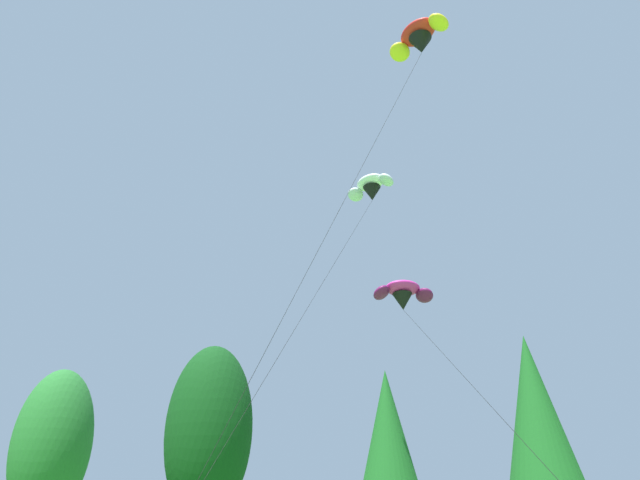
# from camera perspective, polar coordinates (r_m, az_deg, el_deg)

# --- Properties ---
(treeline_tree_b) EXTENTS (5.58, 5.58, 14.01)m
(treeline_tree_b) POSITION_cam_1_polar(r_m,az_deg,el_deg) (49.93, -24.23, -17.41)
(treeline_tree_b) COLOR #472D19
(treeline_tree_b) RESTS_ON ground_plane
(treeline_tree_c) EXTENTS (5.65, 5.65, 14.26)m
(treeline_tree_c) POSITION_cam_1_polar(r_m,az_deg,el_deg) (41.51, -10.56, -17.44)
(treeline_tree_c) COLOR #472D19
(treeline_tree_c) RESTS_ON ground_plane
(treeline_tree_d) EXTENTS (4.11, 4.11, 11.39)m
(treeline_tree_d) POSITION_cam_1_polar(r_m,az_deg,el_deg) (36.28, 6.56, -18.74)
(treeline_tree_d) COLOR #472D19
(treeline_tree_d) RESTS_ON ground_plane
(treeline_tree_e) EXTENTS (4.30, 4.30, 12.27)m
(treeline_tree_e) POSITION_cam_1_polar(r_m,az_deg,el_deg) (34.16, 20.01, -15.89)
(treeline_tree_e) COLOR #472D19
(treeline_tree_e) RESTS_ON ground_plane
(parafoil_kite_high_white) EXTENTS (3.49, 16.80, 19.67)m
(parafoil_kite_high_white) POSITION_cam_1_polar(r_m,az_deg,el_deg) (35.03, 4.89, 4.99)
(parafoil_kite_high_white) COLOR white
(parafoil_kite_mid_magenta) EXTENTS (7.78, 16.38, 12.14)m
(parafoil_kite_mid_magenta) POSITION_cam_1_polar(r_m,az_deg,el_deg) (30.09, 7.92, -5.14)
(parafoil_kite_mid_magenta) COLOR #D12893
(parafoil_kite_far_red_yellow) EXTENTS (7.96, 8.58, 21.84)m
(parafoil_kite_far_red_yellow) POSITION_cam_1_polar(r_m,az_deg,el_deg) (29.36, 9.44, 18.48)
(parafoil_kite_far_red_yellow) COLOR red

